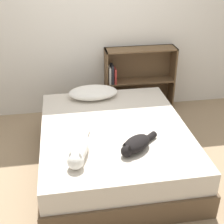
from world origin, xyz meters
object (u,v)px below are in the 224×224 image
object	(u,v)px
cat_light	(79,151)
cat_dark	(136,144)
bed	(114,146)
bookshelf	(137,79)
pillow	(93,92)

from	to	relation	value
cat_light	cat_dark	world-z (taller)	cat_light
bed	bookshelf	xyz separation A→B (m)	(0.54, 1.25, 0.23)
cat_light	bookshelf	bearing A→B (deg)	166.53
cat_light	cat_dark	distance (m)	0.52
cat_dark	bookshelf	xyz separation A→B (m)	(0.41, 1.69, -0.07)
cat_light	bookshelf	size ratio (longest dim) A/B	0.66
cat_light	bookshelf	xyz separation A→B (m)	(0.94, 1.72, -0.08)
bookshelf	cat_dark	bearing A→B (deg)	-103.78
bookshelf	bed	bearing A→B (deg)	-113.46
bed	bookshelf	world-z (taller)	bookshelf
pillow	cat_dark	xyz separation A→B (m)	(0.27, -1.16, -0.01)
cat_dark	bookshelf	bearing A→B (deg)	-142.82
bed	cat_light	xyz separation A→B (m)	(-0.40, -0.47, 0.32)
cat_light	bookshelf	world-z (taller)	bookshelf
bed	cat_dark	world-z (taller)	cat_dark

